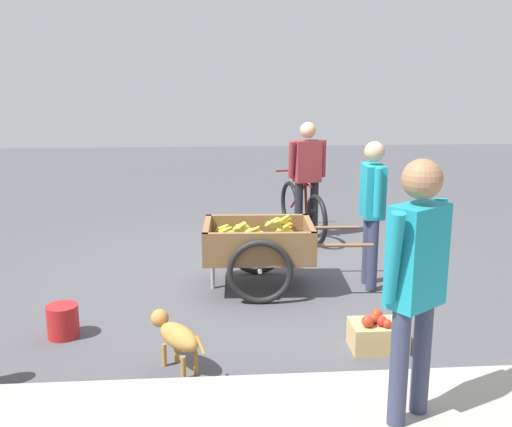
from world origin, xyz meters
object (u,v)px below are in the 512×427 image
object	(u,v)px
dog	(176,335)
cyclist_person	(307,170)
mixed_fruit_crate	(377,334)
plastic_bucket	(63,321)
bystander_person	(416,275)
fruit_cart	(258,247)
bicycle	(302,210)
vendor_person	(372,203)

from	to	relation	value
dog	cyclist_person	bearing A→B (deg)	-113.39
mixed_fruit_crate	plastic_bucket	bearing A→B (deg)	-9.33
plastic_bucket	bystander_person	bearing A→B (deg)	146.76
fruit_cart	bicycle	distance (m)	2.17
dog	mixed_fruit_crate	size ratio (longest dim) A/B	1.29
dog	plastic_bucket	world-z (taller)	dog
plastic_bucket	mixed_fruit_crate	distance (m)	2.61
bicycle	bystander_person	distance (m)	4.73
bicycle	mixed_fruit_crate	bearing A→B (deg)	91.31
mixed_fruit_crate	bystander_person	xyz separation A→B (m)	(0.14, 1.17, 0.91)
mixed_fruit_crate	bystander_person	bearing A→B (deg)	83.10
fruit_cart	cyclist_person	distance (m)	2.10
fruit_cart	dog	size ratio (longest dim) A/B	2.96
dog	plastic_bucket	distance (m)	1.18
cyclist_person	mixed_fruit_crate	world-z (taller)	cyclist_person
plastic_bucket	mixed_fruit_crate	size ratio (longest dim) A/B	0.63
fruit_cart	cyclist_person	xyz separation A→B (m)	(-0.80, -1.88, 0.48)
fruit_cart	mixed_fruit_crate	distance (m)	1.73
vendor_person	bicycle	bearing A→B (deg)	-79.51
fruit_cart	bystander_person	world-z (taller)	bystander_person
mixed_fruit_crate	fruit_cart	bearing A→B (deg)	-60.31
bicycle	mixed_fruit_crate	distance (m)	3.51
dog	mixed_fruit_crate	distance (m)	1.61
plastic_bucket	mixed_fruit_crate	xyz separation A→B (m)	(-2.57, 0.42, -0.01)
fruit_cart	bicycle	xyz separation A→B (m)	(-0.76, -2.03, -0.09)
fruit_cart	dog	bearing A→B (deg)	66.13
vendor_person	dog	world-z (taller)	vendor_person
bystander_person	dog	bearing A→B (deg)	-33.54
dog	bystander_person	bearing A→B (deg)	146.46
mixed_fruit_crate	vendor_person	bearing A→B (deg)	-102.14
cyclist_person	dog	xyz separation A→B (m)	(1.54, 3.57, -0.65)
vendor_person	cyclist_person	bearing A→B (deg)	-79.65
vendor_person	cyclist_person	world-z (taller)	cyclist_person
vendor_person	cyclist_person	size ratio (longest dim) A/B	0.98
bicycle	mixed_fruit_crate	world-z (taller)	bicycle
vendor_person	plastic_bucket	distance (m)	3.14
vendor_person	cyclist_person	xyz separation A→B (m)	(0.35, -1.94, 0.03)
plastic_bucket	bicycle	bearing A→B (deg)	-128.98
bicycle	cyclist_person	distance (m)	0.59
vendor_person	bicycle	distance (m)	2.19
bicycle	bystander_person	bearing A→B (deg)	89.24
bicycle	plastic_bucket	world-z (taller)	bicycle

